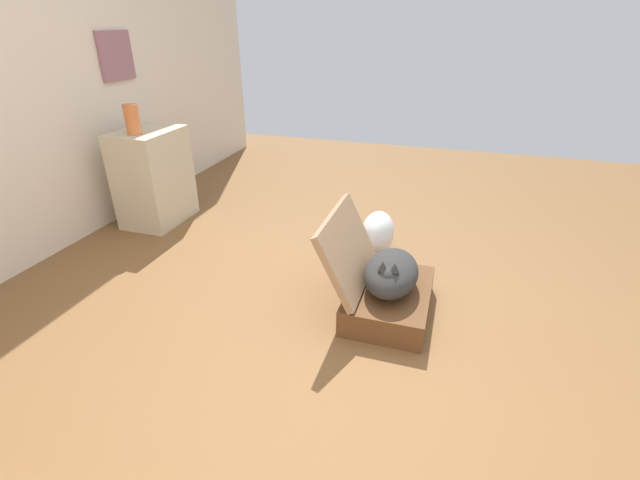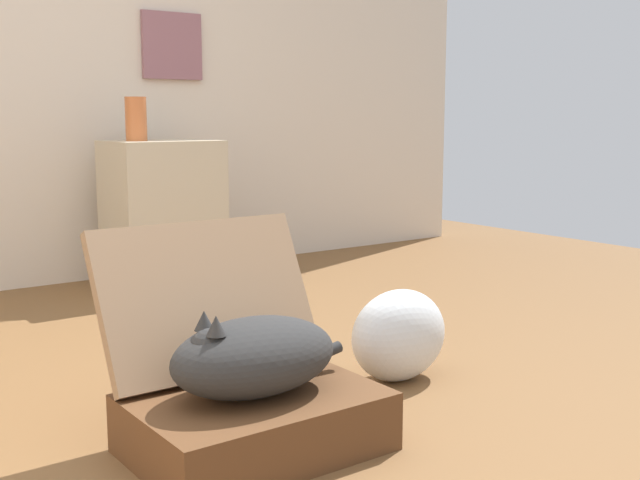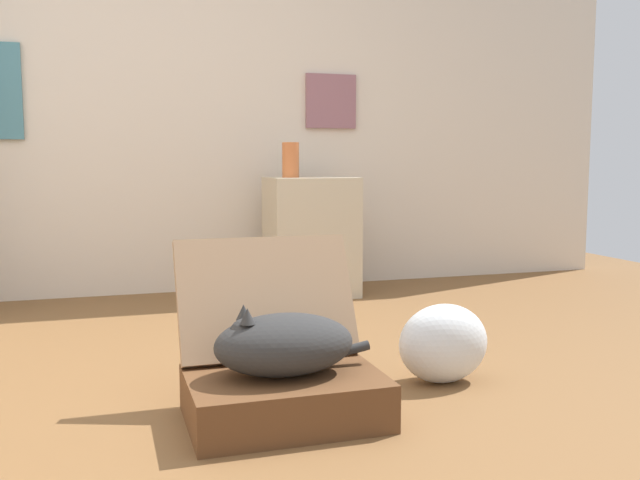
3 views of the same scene
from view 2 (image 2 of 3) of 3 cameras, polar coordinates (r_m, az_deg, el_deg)
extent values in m
plane|color=brown|center=(2.03, -12.76, -15.49)|extent=(7.68, 7.68, 0.00)
cube|color=#905D67|center=(4.35, -10.55, 13.52)|extent=(0.33, 0.02, 0.34)
cube|color=brown|center=(2.04, -4.66, -12.88)|extent=(0.60, 0.43, 0.15)
cube|color=#9B7756|center=(2.16, -8.04, -4.13)|extent=(0.60, 0.22, 0.40)
ellipsoid|color=#2D2D2D|center=(1.99, -4.72, -8.32)|extent=(0.44, 0.28, 0.19)
sphere|color=#2D2D2D|center=(1.92, -7.84, -7.84)|extent=(0.11, 0.11, 0.11)
cone|color=#2D2D2D|center=(1.88, -7.46, -6.10)|extent=(0.05, 0.05, 0.05)
cone|color=#2D2D2D|center=(1.93, -8.30, -5.72)|extent=(0.05, 0.05, 0.05)
cylinder|color=#2D2D2D|center=(2.14, -0.73, -8.53)|extent=(0.20, 0.03, 0.07)
ellipsoid|color=silver|center=(2.54, 5.67, -6.80)|extent=(0.34, 0.22, 0.29)
cube|color=beige|center=(3.96, -11.16, 1.85)|extent=(0.52, 0.38, 0.71)
cylinder|color=#CC6B38|center=(3.87, -13.05, 8.45)|extent=(0.10, 0.10, 0.21)
camera|label=1|loc=(1.82, -76.00, 21.86)|focal=24.71mm
camera|label=3|loc=(0.63, 96.21, -2.91)|focal=39.12mm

